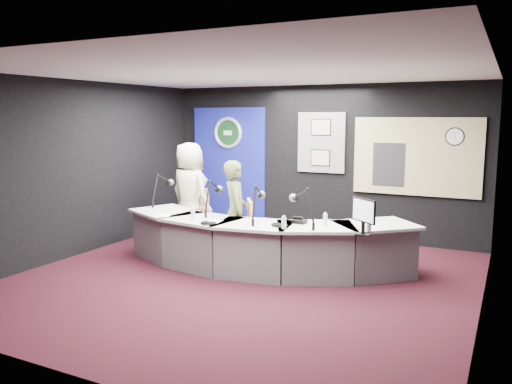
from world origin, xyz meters
The scene contains 33 objects.
ground centered at (0.00, 0.00, 0.00)m, with size 6.00×6.00×0.00m, color black.
ceiling centered at (0.00, 0.00, 2.80)m, with size 6.00×6.00×0.02m, color silver.
wall_back centered at (0.00, 3.00, 1.40)m, with size 6.00×0.02×2.80m, color black.
wall_front centered at (0.00, -3.00, 1.40)m, with size 6.00×0.02×2.80m, color black.
wall_left centered at (-3.00, 0.00, 1.40)m, with size 0.02×6.00×2.80m, color black.
wall_right centered at (3.00, 0.00, 1.40)m, with size 0.02×6.00×2.80m, color black.
broadcast_desk centered at (-0.05, 0.55, 0.38)m, with size 4.50×1.90×0.75m, color #B7BABC, non-canonical shape.
backdrop_panel centered at (-1.90, 2.97, 1.25)m, with size 1.60×0.05×2.30m, color navy.
agency_seal centered at (-1.90, 2.93, 1.90)m, with size 0.63×0.63×0.07m, color silver.
seal_center centered at (-1.90, 2.94, 1.90)m, with size 0.48×0.48×0.01m, color #0E3316.
pinboard centered at (0.05, 2.97, 1.75)m, with size 0.90×0.04×1.10m, color slate.
framed_photo_upper centered at (0.05, 2.94, 2.03)m, with size 0.34×0.02×0.27m, color gray.
framed_photo_lower centered at (0.05, 2.94, 1.47)m, with size 0.34×0.02×0.27m, color gray.
booth_window_frame centered at (1.75, 2.97, 1.55)m, with size 2.12×0.06×1.32m, color tan.
booth_glow centered at (1.75, 2.96, 1.55)m, with size 2.00×0.02×1.20m, color #FFF2A1.
equipment_rack centered at (1.30, 2.94, 1.40)m, with size 0.55×0.02×0.75m, color black.
wall_clock centered at (2.35, 2.94, 1.90)m, with size 0.28×0.28×0.01m, color white.
armchair_left centered at (-1.85, 1.47, 0.43)m, with size 0.48×0.48×0.86m, color tan, non-canonical shape.
armchair_right centered at (-0.51, 0.72, 0.48)m, with size 0.54×0.54×0.95m, color tan, non-canonical shape.
draped_jacket centered at (-1.93, 1.71, 0.62)m, with size 0.50×0.10×0.70m, color gray.
person_man centered at (-1.85, 1.47, 0.89)m, with size 0.87×0.57×1.78m, color beige.
person_woman centered at (-0.51, 0.72, 0.78)m, with size 0.57×0.38×1.57m, color brown.
computer_monitor centered at (1.60, 0.20, 1.07)m, with size 0.39×0.02×0.27m, color black.
desk_phone centered at (0.62, 0.52, 0.78)m, with size 0.19×0.15×0.05m, color black.
headphones_near centered at (0.45, 0.22, 0.77)m, with size 0.23×0.23×0.04m, color black.
headphones_far centered at (-0.48, -0.11, 0.77)m, with size 0.21×0.21×0.04m, color black.
paper_stack centered at (-1.42, 0.13, 0.75)m, with size 0.20×0.28×0.00m, color white.
notepad centered at (-0.51, 0.08, 0.75)m, with size 0.20×0.28×0.00m, color white.
boom_mic_a centered at (-2.03, 0.91, 1.05)m, with size 0.20×0.73×0.60m, color black, non-canonical shape.
boom_mic_b centered at (-0.82, 0.57, 1.05)m, with size 0.25×0.73×0.60m, color black, non-canonical shape.
boom_mic_c centered at (0.05, 0.35, 1.05)m, with size 0.28×0.72×0.60m, color black, non-canonical shape.
boom_mic_d centered at (0.72, 0.39, 1.05)m, with size 0.58×0.53×0.60m, color black, non-canonical shape.
water_bottles centered at (0.38, 0.31, 0.84)m, with size 2.52×0.53×0.18m, color silver, non-canonical shape.
Camera 1 is at (3.23, -6.01, 2.22)m, focal length 36.00 mm.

